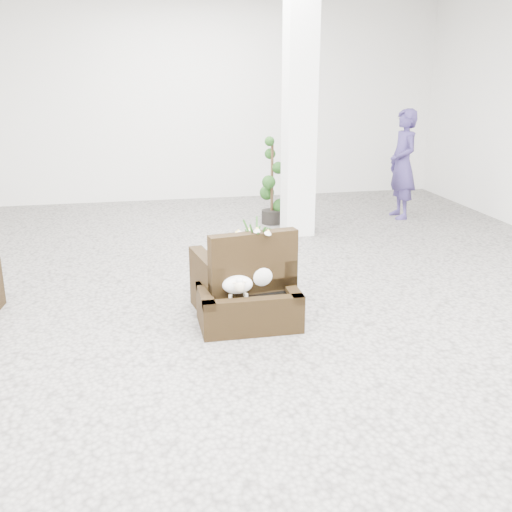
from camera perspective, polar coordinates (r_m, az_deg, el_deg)
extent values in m
plane|color=gray|center=(5.81, -0.20, -5.56)|extent=(11.00, 11.00, 0.00)
cube|color=white|center=(8.37, 4.14, 13.82)|extent=(0.40, 0.40, 3.50)
cube|color=black|center=(5.53, -0.69, -5.03)|extent=(0.90, 0.60, 0.31)
ellipsoid|color=white|center=(5.32, -1.77, -2.93)|extent=(0.28, 0.23, 0.21)
cylinder|color=white|center=(5.54, 2.31, -3.07)|extent=(0.04, 0.04, 0.03)
cube|color=black|center=(5.74, -1.40, -1.17)|extent=(0.94, 0.91, 0.87)
imported|color=navy|center=(9.68, 13.73, 8.44)|extent=(0.41, 0.62, 1.68)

